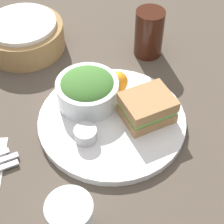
{
  "coord_description": "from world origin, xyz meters",
  "views": [
    {
      "loc": [
        -0.03,
        -0.53,
        0.63
      ],
      "look_at": [
        0.0,
        0.0,
        0.04
      ],
      "focal_mm": 60.0,
      "sensor_mm": 36.0,
      "label": 1
    }
  ],
  "objects_px": {
    "plate": "(112,121)",
    "bread_basket": "(24,35)",
    "salad_bowl": "(87,90)",
    "dressing_cup": "(86,134)",
    "drink_glass": "(149,33)",
    "water_glass": "(71,219)",
    "sandwich": "(147,109)"
  },
  "relations": [
    {
      "from": "salad_bowl",
      "to": "bread_basket",
      "type": "distance_m",
      "value": 0.28
    },
    {
      "from": "plate",
      "to": "drink_glass",
      "type": "bearing_deg",
      "value": 65.85
    },
    {
      "from": "salad_bowl",
      "to": "drink_glass",
      "type": "relative_size",
      "value": 1.11
    },
    {
      "from": "sandwich",
      "to": "water_glass",
      "type": "xyz_separation_m",
      "value": [
        -0.16,
        -0.24,
        -0.0
      ]
    },
    {
      "from": "plate",
      "to": "salad_bowl",
      "type": "height_order",
      "value": "salad_bowl"
    },
    {
      "from": "drink_glass",
      "to": "dressing_cup",
      "type": "bearing_deg",
      "value": -119.36
    },
    {
      "from": "water_glass",
      "to": "salad_bowl",
      "type": "bearing_deg",
      "value": 83.77
    },
    {
      "from": "sandwich",
      "to": "water_glass",
      "type": "relative_size",
      "value": 1.47
    },
    {
      "from": "bread_basket",
      "to": "plate",
      "type": "bearing_deg",
      "value": -52.63
    },
    {
      "from": "plate",
      "to": "sandwich",
      "type": "height_order",
      "value": "sandwich"
    },
    {
      "from": "salad_bowl",
      "to": "dressing_cup",
      "type": "distance_m",
      "value": 0.11
    },
    {
      "from": "dressing_cup",
      "to": "drink_glass",
      "type": "xyz_separation_m",
      "value": [
        0.16,
        0.29,
        0.03
      ]
    },
    {
      "from": "sandwich",
      "to": "drink_glass",
      "type": "relative_size",
      "value": 1.04
    },
    {
      "from": "dressing_cup",
      "to": "bread_basket",
      "type": "height_order",
      "value": "bread_basket"
    },
    {
      "from": "plate",
      "to": "bread_basket",
      "type": "bearing_deg",
      "value": 127.37
    },
    {
      "from": "plate",
      "to": "dressing_cup",
      "type": "xyz_separation_m",
      "value": [
        -0.06,
        -0.05,
        0.02
      ]
    },
    {
      "from": "drink_glass",
      "to": "water_glass",
      "type": "height_order",
      "value": "drink_glass"
    },
    {
      "from": "dressing_cup",
      "to": "water_glass",
      "type": "relative_size",
      "value": 0.54
    },
    {
      "from": "sandwich",
      "to": "drink_glass",
      "type": "xyz_separation_m",
      "value": [
        0.03,
        0.24,
        0.02
      ]
    },
    {
      "from": "plate",
      "to": "dressing_cup",
      "type": "bearing_deg",
      "value": -137.11
    },
    {
      "from": "dressing_cup",
      "to": "drink_glass",
      "type": "height_order",
      "value": "drink_glass"
    },
    {
      "from": "plate",
      "to": "water_glass",
      "type": "distance_m",
      "value": 0.26
    },
    {
      "from": "water_glass",
      "to": "plate",
      "type": "bearing_deg",
      "value": 71.09
    },
    {
      "from": "drink_glass",
      "to": "water_glass",
      "type": "bearing_deg",
      "value": -111.56
    },
    {
      "from": "sandwich",
      "to": "drink_glass",
      "type": "height_order",
      "value": "drink_glass"
    },
    {
      "from": "salad_bowl",
      "to": "bread_basket",
      "type": "relative_size",
      "value": 0.66
    },
    {
      "from": "sandwich",
      "to": "salad_bowl",
      "type": "bearing_deg",
      "value": 154.99
    },
    {
      "from": "drink_glass",
      "to": "plate",
      "type": "bearing_deg",
      "value": -114.15
    },
    {
      "from": "plate",
      "to": "bread_basket",
      "type": "distance_m",
      "value": 0.36
    },
    {
      "from": "drink_glass",
      "to": "water_glass",
      "type": "relative_size",
      "value": 1.42
    },
    {
      "from": "sandwich",
      "to": "bread_basket",
      "type": "relative_size",
      "value": 0.62
    },
    {
      "from": "plate",
      "to": "sandwich",
      "type": "xyz_separation_m",
      "value": [
        0.07,
        -0.0,
        0.04
      ]
    }
  ]
}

